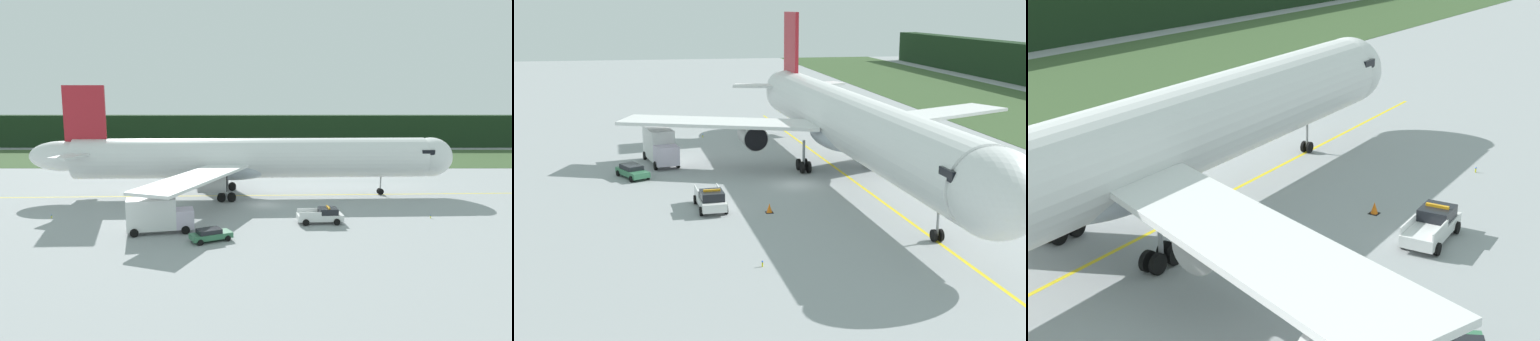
# 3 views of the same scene
# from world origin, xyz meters

# --- Properties ---
(ground) EXTENTS (320.00, 320.00, 0.00)m
(ground) POSITION_xyz_m (0.00, 0.00, 0.00)
(ground) COLOR #92979A
(grass_verge) EXTENTS (320.00, 30.19, 0.04)m
(grass_verge) POSITION_xyz_m (0.00, 45.41, 0.02)
(grass_verge) COLOR #364F2A
(grass_verge) RESTS_ON ground
(distant_tree_line) EXTENTS (288.00, 5.37, 8.71)m
(distant_tree_line) POSITION_xyz_m (0.00, 68.14, 4.36)
(distant_tree_line) COLOR black
(distant_tree_line) RESTS_ON ground
(taxiway_centerline_main) EXTENTS (80.44, 3.55, 0.01)m
(taxiway_centerline_main) POSITION_xyz_m (-1.68, 5.70, 0.00)
(taxiway_centerline_main) COLOR yellow
(taxiway_centerline_main) RESTS_ON ground
(airliner) EXTENTS (61.07, 44.90, 15.90)m
(airliner) POSITION_xyz_m (-2.13, 5.68, 5.43)
(airliner) COLOR silver
(airliner) RESTS_ON ground
(ops_pickup_truck) EXTENTS (5.34, 2.55, 1.94)m
(ops_pickup_truck) POSITION_xyz_m (6.60, -8.89, 0.90)
(ops_pickup_truck) COLOR silver
(ops_pickup_truck) RESTS_ON ground
(catering_truck) EXTENTS (7.38, 3.87, 3.93)m
(catering_truck) POSITION_xyz_m (-11.52, -12.59, 1.96)
(catering_truck) COLOR silver
(catering_truck) RESTS_ON ground
(staff_car) EXTENTS (4.54, 3.48, 1.30)m
(staff_car) POSITION_xyz_m (-5.59, -15.50, 0.70)
(staff_car) COLOR #346F4C
(staff_car) RESTS_ON ground
(apron_cone) EXTENTS (0.63, 0.63, 0.79)m
(apron_cone) POSITION_xyz_m (8.38, -4.22, 0.38)
(apron_cone) COLOR black
(apron_cone) RESTS_ON ground
(taxiway_edge_light_east) EXTENTS (0.12, 0.12, 0.42)m
(taxiway_edge_light_east) POSITION_xyz_m (19.99, -6.81, 0.23)
(taxiway_edge_light_east) COLOR yellow
(taxiway_edge_light_east) RESTS_ON ground
(taxiway_edge_light_west) EXTENTS (0.12, 0.12, 0.43)m
(taxiway_edge_light_west) POSITION_xyz_m (-25.54, -6.81, 0.23)
(taxiway_edge_light_west) COLOR yellow
(taxiway_edge_light_west) RESTS_ON ground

